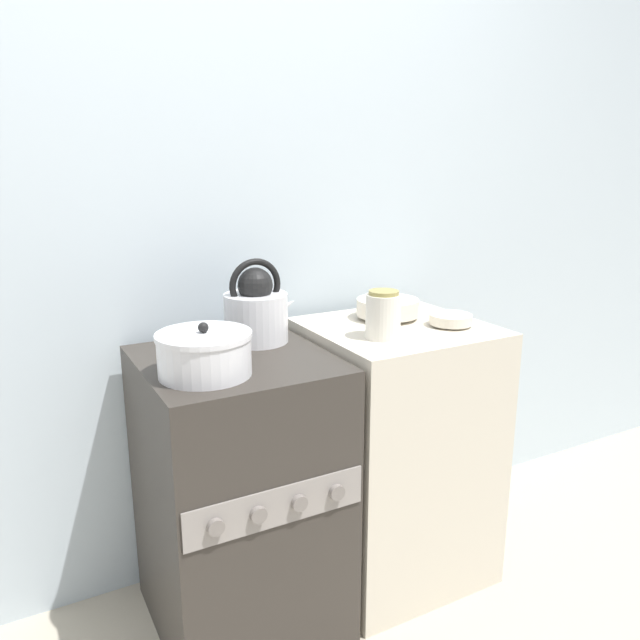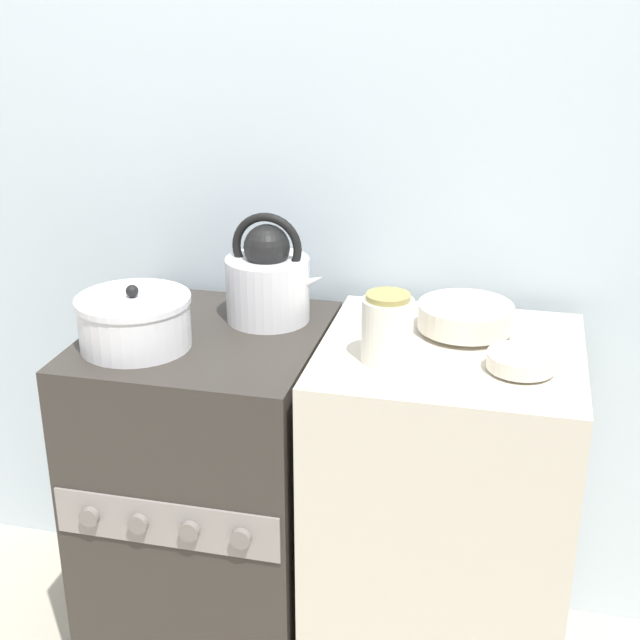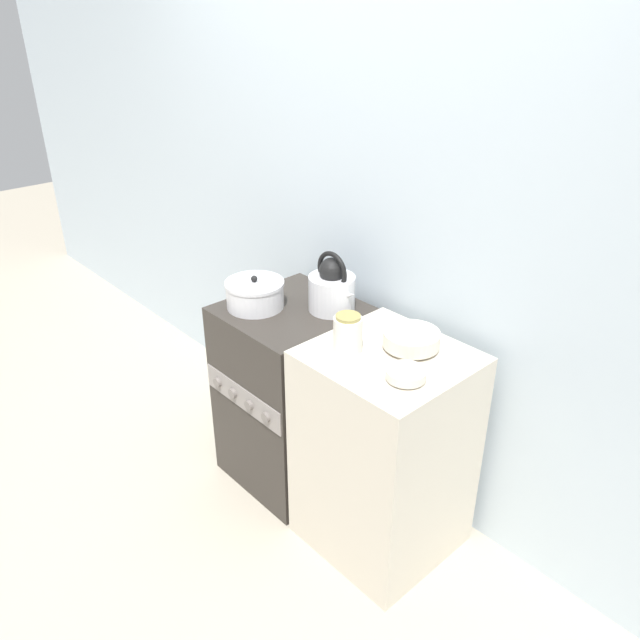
# 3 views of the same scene
# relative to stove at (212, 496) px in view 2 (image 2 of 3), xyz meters

# --- Properties ---
(wall_back) EXTENTS (7.00, 0.06, 2.50)m
(wall_back) POSITION_rel_stove_xyz_m (-0.00, 0.35, 0.81)
(wall_back) COLOR silver
(wall_back) RESTS_ON ground_plane
(stove) EXTENTS (0.53, 0.58, 0.87)m
(stove) POSITION_rel_stove_xyz_m (0.00, 0.00, 0.00)
(stove) COLOR #332D28
(stove) RESTS_ON ground_plane
(counter) EXTENTS (0.56, 0.54, 0.89)m
(counter) POSITION_rel_stove_xyz_m (0.57, -0.01, 0.01)
(counter) COLOR beige
(counter) RESTS_ON ground_plane
(kettle) EXTENTS (0.24, 0.20, 0.26)m
(kettle) POSITION_rel_stove_xyz_m (0.12, 0.12, 0.53)
(kettle) COLOR silver
(kettle) RESTS_ON stove
(cooking_pot) EXTENTS (0.25, 0.25, 0.14)m
(cooking_pot) POSITION_rel_stove_xyz_m (-0.12, -0.10, 0.49)
(cooking_pot) COLOR silver
(cooking_pot) RESTS_ON stove
(enamel_bowl) EXTENTS (0.21, 0.21, 0.07)m
(enamel_bowl) POSITION_rel_stove_xyz_m (0.59, 0.09, 0.50)
(enamel_bowl) COLOR beige
(enamel_bowl) RESTS_ON counter
(small_ceramic_bowl) EXTENTS (0.14, 0.14, 0.04)m
(small_ceramic_bowl) POSITION_rel_stove_xyz_m (0.71, -0.09, 0.48)
(small_ceramic_bowl) COLOR beige
(small_ceramic_bowl) RESTS_ON counter
(storage_jar) EXTENTS (0.11, 0.11, 0.15)m
(storage_jar) POSITION_rel_stove_xyz_m (0.44, -0.10, 0.53)
(storage_jar) COLOR silver
(storage_jar) RESTS_ON counter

